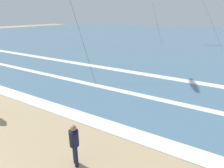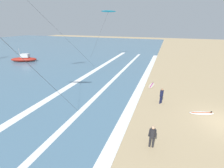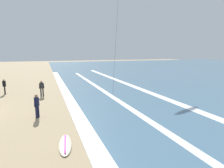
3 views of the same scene
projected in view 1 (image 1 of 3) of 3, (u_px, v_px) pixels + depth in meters
The scene contains 5 objects.
ocean_surface at pixel (199, 36), 45.36m from camera, with size 140.00×90.00×0.01m, color slate.
wave_foam_shoreline at pixel (84, 118), 9.44m from camera, with size 53.19×0.92×0.01m, color white.
wave_foam_mid_break at pixel (147, 97), 11.86m from camera, with size 50.21×0.55×0.01m, color white.
wave_foam_outer_break at pixel (146, 74), 16.29m from camera, with size 55.80×0.85×0.01m, color white.
surfer_right_near at pixel (74, 142), 6.18m from camera, with size 0.47×0.36×1.60m.
Camera 1 is at (5.39, 1.28, 4.94)m, focal length 29.74 mm.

